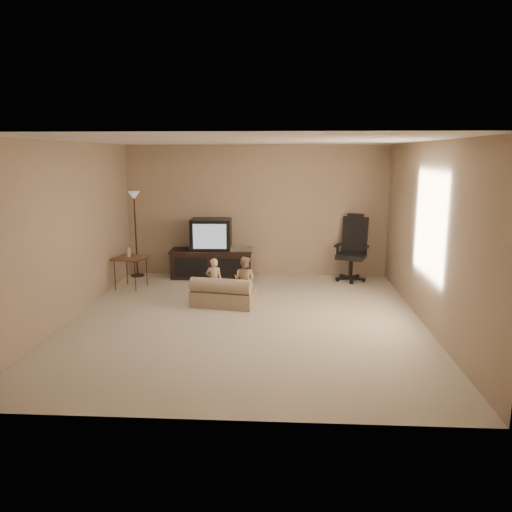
{
  "coord_description": "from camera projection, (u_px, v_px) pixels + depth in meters",
  "views": [
    {
      "loc": [
        0.55,
        -6.78,
        2.32
      ],
      "look_at": [
        0.12,
        0.6,
        0.81
      ],
      "focal_mm": 35.0,
      "sensor_mm": 36.0,
      "label": 1
    }
  ],
  "objects": [
    {
      "name": "side_table",
      "position": [
        130.0,
        258.0,
        8.73
      ],
      "size": [
        0.6,
        0.6,
        0.75
      ],
      "rotation": [
        0.0,
        0.0,
        -0.23
      ],
      "color": "brown",
      "rests_on": "floor"
    },
    {
      "name": "toddler_left",
      "position": [
        214.0,
        281.0,
        7.86
      ],
      "size": [
        0.27,
        0.2,
        0.73
      ],
      "primitive_type": "imported",
      "rotation": [
        0.0,
        0.0,
        3.18
      ],
      "color": "#DEB48A",
      "rests_on": "floor"
    },
    {
      "name": "toddler_right",
      "position": [
        244.0,
        279.0,
        7.9
      ],
      "size": [
        0.41,
        0.32,
        0.75
      ],
      "primitive_type": "imported",
      "rotation": [
        0.0,
        0.0,
        2.75
      ],
      "color": "#DEB48A",
      "rests_on": "floor"
    },
    {
      "name": "floor",
      "position": [
        245.0,
        320.0,
        7.13
      ],
      "size": [
        5.5,
        5.5,
        0.0
      ],
      "primitive_type": "plane",
      "color": "beige",
      "rests_on": "ground"
    },
    {
      "name": "office_chair",
      "position": [
        352.0,
        257.0,
        9.3
      ],
      "size": [
        0.73,
        0.75,
        1.23
      ],
      "rotation": [
        0.0,
        0.0,
        -0.36
      ],
      "color": "black",
      "rests_on": "floor"
    },
    {
      "name": "tv_stand",
      "position": [
        212.0,
        253.0,
        9.52
      ],
      "size": [
        1.59,
        0.63,
        1.13
      ],
      "rotation": [
        0.0,
        0.0,
        0.03
      ],
      "color": "black",
      "rests_on": "floor"
    },
    {
      "name": "child_sofa",
      "position": [
        223.0,
        294.0,
        7.73
      ],
      "size": [
        1.04,
        0.7,
        0.47
      ],
      "rotation": [
        0.0,
        0.0,
        -0.17
      ],
      "color": "tan",
      "rests_on": "floor"
    },
    {
      "name": "floor_lamp",
      "position": [
        135.0,
        215.0,
        9.44
      ],
      "size": [
        0.25,
        0.25,
        1.63
      ],
      "color": "#301E15",
      "rests_on": "floor"
    },
    {
      "name": "room_shell",
      "position": [
        245.0,
        214.0,
        6.82
      ],
      "size": [
        5.5,
        5.5,
        5.5
      ],
      "color": "silver",
      "rests_on": "floor"
    }
  ]
}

